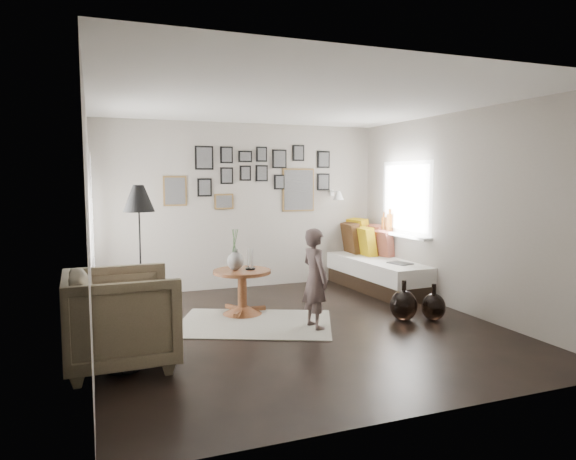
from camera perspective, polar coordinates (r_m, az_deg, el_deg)
name	(u,v)px	position (r m, az deg, el deg)	size (l,w,h in m)	color
ground	(299,327)	(6.12, 1.25, -10.77)	(4.80, 4.80, 0.00)	black
wall_back	(242,206)	(8.15, -5.10, 2.65)	(4.50, 4.50, 0.00)	gray
wall_front	(427,241)	(3.78, 15.14, -1.15)	(4.50, 4.50, 0.00)	gray
wall_left	(89,223)	(5.45, -21.21, 0.73)	(4.80, 4.80, 0.00)	gray
wall_right	(459,212)	(7.04, 18.51, 1.88)	(4.80, 4.80, 0.00)	gray
ceiling	(300,101)	(5.93, 1.31, 14.10)	(4.80, 4.80, 0.00)	white
door_left	(92,235)	(6.67, -20.96, -0.57)	(0.00, 2.14, 2.14)	white
window_right	(397,231)	(8.11, 12.00, -0.08)	(0.15, 1.32, 1.30)	white
gallery_wall	(260,178)	(8.20, -3.15, 5.78)	(2.74, 0.03, 1.08)	brown
wall_sconce	(338,195)	(8.45, 5.58, 3.86)	(0.18, 0.36, 0.16)	white
rug	(255,323)	(6.27, -3.71, -10.30)	(1.81, 1.27, 0.01)	#ECE8CF
pedestal_table	(242,294)	(6.63, -5.11, -7.09)	(0.74, 0.74, 0.58)	brown
vase	(235,258)	(6.54, -5.87, -3.07)	(0.21, 0.21, 0.53)	black
candles	(250,259)	(6.58, -4.22, -3.26)	(0.13, 0.13, 0.27)	black
daybed	(378,267)	(8.30, 10.00, -4.06)	(1.03, 2.26, 1.07)	black
magazine_on_daybed	(400,263)	(7.71, 12.35, -3.63)	(0.24, 0.33, 0.02)	black
armchair	(122,318)	(5.05, -18.01, -9.31)	(0.97, 1.00, 0.91)	#72664D
armchair_cushion	(121,314)	(5.09, -18.04, -8.87)	(0.41, 0.41, 0.10)	white
floor_lamp	(139,203)	(6.61, -16.25, 2.86)	(0.39, 0.39, 1.66)	black
magazine_basket	(123,347)	(5.04, -17.85, -12.22)	(0.45, 0.45, 0.42)	black
demijohn_large	(404,305)	(6.49, 12.72, -8.16)	(0.33, 0.33, 0.50)	black
demijohn_small	(433,307)	(6.60, 15.86, -8.21)	(0.29, 0.29, 0.46)	black
child	(315,279)	(5.96, 3.02, -5.41)	(0.43, 0.28, 1.17)	brown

